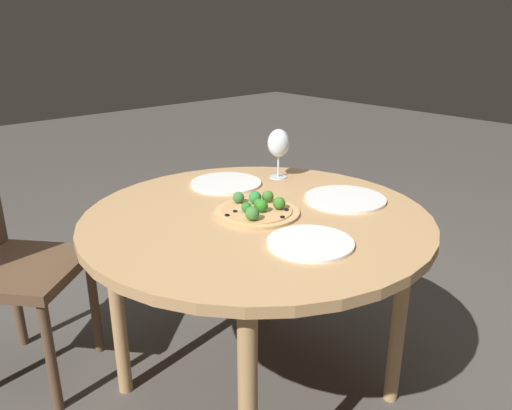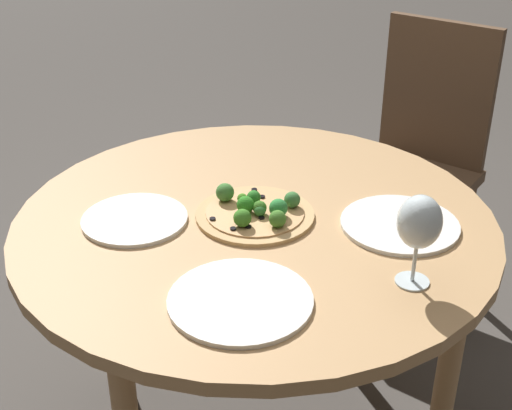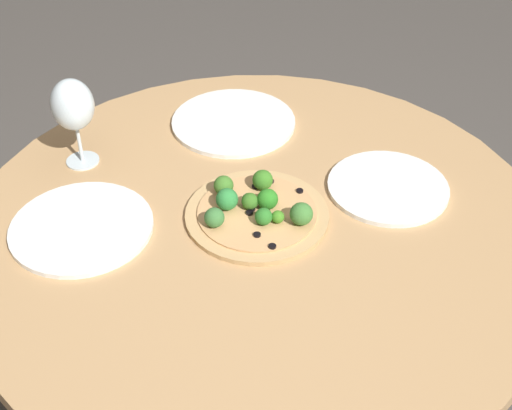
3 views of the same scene
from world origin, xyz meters
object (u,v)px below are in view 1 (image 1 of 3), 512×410
object	(u,v)px
pizza	(257,209)
plate_near	(310,243)
plate_side	(345,199)
chair	(0,252)
wine_glass	(279,144)
plate_far	(226,183)

from	to	relation	value
pizza	plate_near	distance (m)	0.28
plate_side	chair	bearing A→B (deg)	-42.10
pizza	wine_glass	bearing A→B (deg)	-144.51
chair	plate_near	bearing A→B (deg)	-100.78
wine_glass	plate_side	distance (m)	0.37
plate_near	plate_far	world-z (taller)	same
chair	plate_near	size ratio (longest dim) A/B	3.95
wine_glass	plate_near	distance (m)	0.65
plate_far	chair	bearing A→B (deg)	-29.57
wine_glass	plate_side	world-z (taller)	wine_glass
plate_near	plate_side	bearing A→B (deg)	-155.67
chair	plate_far	size ratio (longest dim) A/B	3.57
plate_near	plate_far	xyz separation A→B (m)	(-0.17, -0.58, 0.00)
chair	pizza	xyz separation A→B (m)	(-0.59, 0.71, 0.21)
wine_glass	plate_near	world-z (taller)	wine_glass
chair	pizza	distance (m)	0.95
chair	wine_glass	world-z (taller)	chair
pizza	plate_near	bearing A→B (deg)	79.66
wine_glass	plate_far	xyz separation A→B (m)	(0.21, -0.07, -0.13)
chair	pizza	world-z (taller)	chair
pizza	plate_side	bearing A→B (deg)	160.45
pizza	plate_far	world-z (taller)	pizza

